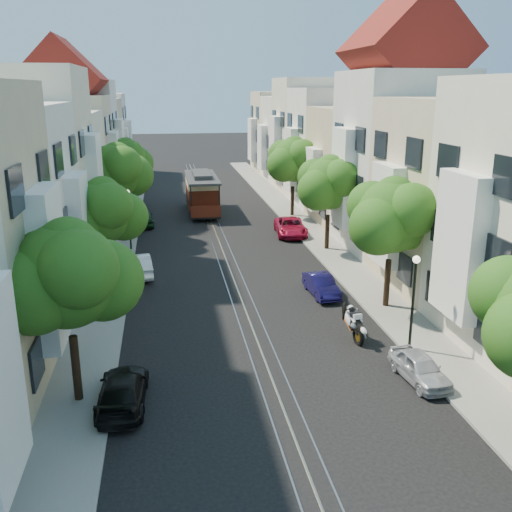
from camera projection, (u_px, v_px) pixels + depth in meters
name	position (u px, v px, depth m)	size (l,w,h in m)	color
ground	(214.00, 227.00, 46.34)	(200.00, 200.00, 0.00)	black
sidewalk_east	(301.00, 223.00, 47.43)	(2.50, 80.00, 0.12)	gray
sidewalk_west	(123.00, 230.00, 45.21)	(2.50, 80.00, 0.12)	gray
rail_left	(207.00, 227.00, 46.25)	(0.06, 80.00, 0.02)	gray
rail_slot	(214.00, 227.00, 46.34)	(0.06, 80.00, 0.02)	gray
rail_right	(220.00, 227.00, 46.42)	(0.06, 80.00, 0.02)	gray
lane_line	(214.00, 227.00, 46.34)	(0.08, 80.00, 0.01)	tan
townhouses_east	(357.00, 160.00, 46.60)	(7.75, 72.00, 12.00)	beige
townhouses_west	(56.00, 168.00, 43.00)	(7.75, 72.00, 11.76)	silver
tree_e_b	(393.00, 218.00, 28.10)	(4.93, 4.08, 6.68)	black
tree_e_c	(330.00, 185.00, 38.55)	(4.84, 3.99, 6.52)	black
tree_e_d	(294.00, 161.00, 48.88)	(5.01, 4.16, 6.85)	black
tree_w_a	(69.00, 278.00, 19.27)	(4.93, 4.08, 6.68)	black
tree_w_b	(103.00, 213.00, 30.72)	(4.72, 3.87, 6.27)	black
tree_w_c	(117.00, 172.00, 40.95)	(5.13, 4.28, 7.09)	black
tree_w_d	(126.00, 160.00, 51.49)	(4.84, 3.99, 6.52)	black
lamp_east	(414.00, 289.00, 23.78)	(0.32, 0.32, 4.16)	black
lamp_west	(129.00, 211.00, 38.89)	(0.32, 0.32, 4.16)	black
sportbike_rider	(352.00, 321.00, 25.52)	(0.68, 2.31, 1.59)	black
cable_car	(202.00, 191.00, 51.29)	(2.72, 8.68, 3.34)	black
parked_car_e_near	(420.00, 368.00, 21.93)	(1.30, 3.23, 1.10)	#A5A8B1
parked_car_e_mid	(321.00, 285.00, 31.05)	(1.20, 3.43, 1.13)	#110D41
parked_car_e_far	(290.00, 227.00, 43.67)	(2.18, 4.73, 1.32)	maroon
parked_car_w_near	(123.00, 390.00, 20.21)	(1.66, 4.08, 1.18)	black
parked_car_w_mid	(138.00, 265.00, 34.26)	(1.42, 4.08, 1.35)	white
parked_car_w_far	(144.00, 218.00, 46.60)	(1.49, 3.72, 1.27)	#153518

